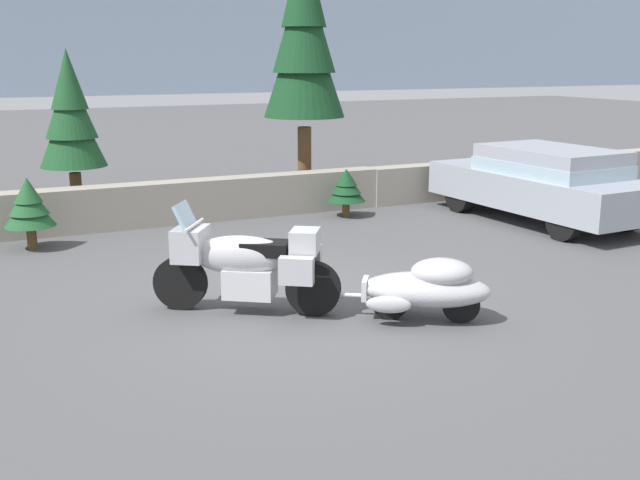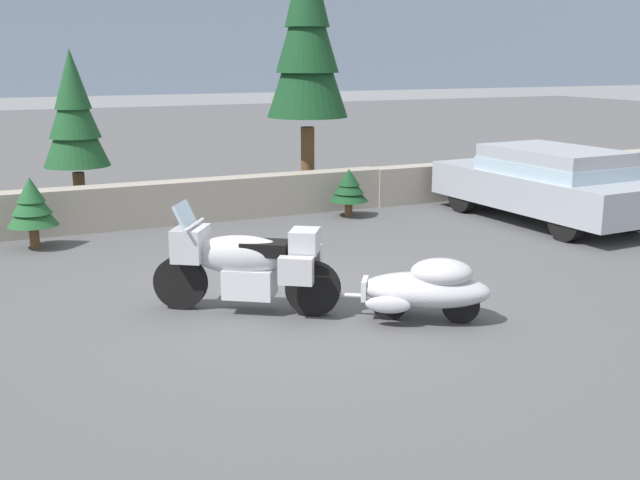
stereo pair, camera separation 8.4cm
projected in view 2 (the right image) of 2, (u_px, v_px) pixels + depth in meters
The scene contains 9 objects.
ground_plane at pixel (295, 303), 9.52m from camera, with size 80.00×80.00×0.00m, color #4C4C4F.
stone_guard_wall at pixel (167, 202), 13.92m from camera, with size 24.00×0.56×0.90m.
touring_motorcycle at pixel (245, 262), 9.06m from camera, with size 2.00×1.50×1.33m.
car_shaped_trailer at pixel (426, 287), 8.78m from camera, with size 2.04×1.52×0.76m.
sedan_at_right_edge at pixel (546, 181), 14.04m from camera, with size 2.06×4.59×1.41m.
pine_tree_tall at pixel (307, 36), 15.50m from camera, with size 1.70×1.70×5.51m.
pine_tree_secondary at pixel (74, 115), 13.89m from camera, with size 1.22×1.22×3.19m.
pine_sapling_near at pixel (31, 204), 12.08m from camera, with size 0.80×0.80×1.17m.
pine_sapling_farther at pixel (349, 187), 14.56m from camera, with size 0.75×0.75×0.94m.
Camera 2 is at (-3.49, -8.37, 3.02)m, focal length 42.35 mm.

